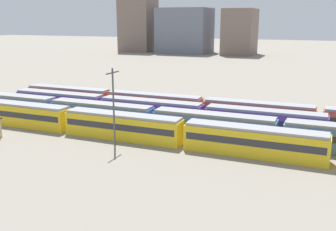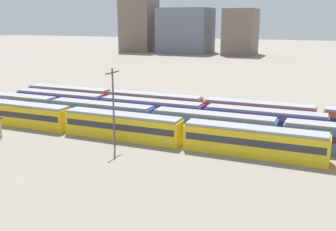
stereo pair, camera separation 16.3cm
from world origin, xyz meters
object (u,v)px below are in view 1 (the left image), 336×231
at_px(train_track_2, 151,111).
at_px(train_track_3, 258,113).
at_px(train_track_1, 213,126).
at_px(catenary_pole_0, 114,104).
at_px(train_track_0, 184,133).

relative_size(train_track_2, train_track_3, 0.60).
distance_m(train_track_1, catenary_pole_0, 14.83).
relative_size(train_track_0, train_track_2, 1.34).
bearing_deg(train_track_0, train_track_1, 63.44).
bearing_deg(train_track_2, train_track_0, -46.75).
height_order(train_track_2, catenary_pole_0, catenary_pole_0).
distance_m(train_track_2, catenary_pole_0, 14.12).
distance_m(train_track_3, catenary_pole_0, 25.15).
bearing_deg(catenary_pole_0, train_track_1, 35.67).
xyz_separation_m(train_track_0, catenary_pole_0, (-9.00, -3.13, 3.98)).
height_order(train_track_0, train_track_2, same).
bearing_deg(train_track_0, train_track_3, 64.93).
relative_size(train_track_0, train_track_1, 0.80).
bearing_deg(catenary_pole_0, train_track_0, 19.17).
bearing_deg(catenary_pole_0, train_track_3, 48.97).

